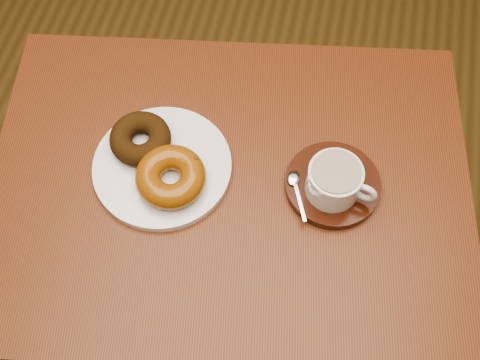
% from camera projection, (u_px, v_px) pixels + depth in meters
% --- Properties ---
extents(ground, '(6.00, 6.00, 0.00)m').
position_uv_depth(ground, '(149.00, 238.00, 1.82)').
color(ground, brown).
rests_on(ground, ground).
extents(cafe_table, '(0.92, 0.75, 0.78)m').
position_uv_depth(cafe_table, '(230.00, 213.00, 1.14)').
color(cafe_table, '#612D14').
rests_on(cafe_table, ground).
extents(donut_plate, '(0.27, 0.27, 0.01)m').
position_uv_depth(donut_plate, '(162.00, 167.00, 1.04)').
color(donut_plate, white).
rests_on(donut_plate, cafe_table).
extents(donut_cinnamon, '(0.12, 0.12, 0.04)m').
position_uv_depth(donut_cinnamon, '(140.00, 139.00, 1.03)').
color(donut_cinnamon, '#331D0A').
rests_on(donut_cinnamon, donut_plate).
extents(donut_caramel, '(0.16, 0.16, 0.04)m').
position_uv_depth(donut_caramel, '(171.00, 177.00, 0.99)').
color(donut_caramel, '#8F4D0F').
rests_on(donut_caramel, donut_plate).
extents(saucer, '(0.19, 0.19, 0.02)m').
position_uv_depth(saucer, '(333.00, 185.00, 1.02)').
color(saucer, black).
rests_on(saucer, cafe_table).
extents(coffee_cup, '(0.12, 0.09, 0.06)m').
position_uv_depth(coffee_cup, '(335.00, 181.00, 0.98)').
color(coffee_cup, white).
rests_on(coffee_cup, saucer).
extents(teaspoon, '(0.05, 0.09, 0.01)m').
position_uv_depth(teaspoon, '(295.00, 183.00, 1.01)').
color(teaspoon, silver).
rests_on(teaspoon, saucer).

